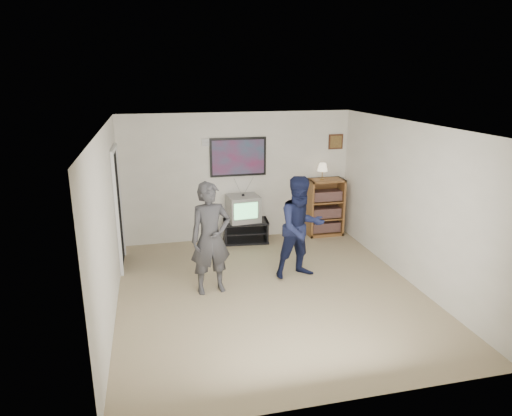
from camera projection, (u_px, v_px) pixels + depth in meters
name	position (u px, v px, depth m)	size (l,w,h in m)	color
room_shell	(265.00, 207.00, 6.90)	(4.51, 5.00, 2.51)	#93825D
media_stand	(246.00, 231.00, 8.97)	(0.92, 0.57, 0.44)	black
crt_television	(243.00, 208.00, 8.82)	(0.59, 0.50, 0.50)	gray
bookshelf	(325.00, 207.00, 9.27)	(0.71, 0.40, 1.16)	brown
table_lamp	(322.00, 171.00, 9.05)	(0.21, 0.21, 0.33)	#F6E2BA
person_tall	(211.00, 238.00, 6.74)	(0.62, 0.41, 1.70)	#353437
person_short	(301.00, 228.00, 7.26)	(0.81, 0.63, 1.67)	#141A39
controller_left	(205.00, 209.00, 6.79)	(0.04, 0.13, 0.04)	white
controller_right	(300.00, 209.00, 7.44)	(0.04, 0.12, 0.04)	white
poster	(238.00, 157.00, 8.77)	(1.10, 0.03, 0.75)	black
air_vent	(209.00, 142.00, 8.57)	(0.28, 0.02, 0.14)	white
small_picture	(336.00, 142.00, 9.15)	(0.30, 0.03, 0.30)	#301F0F
doorway	(118.00, 209.00, 7.65)	(0.03, 0.85, 2.00)	black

